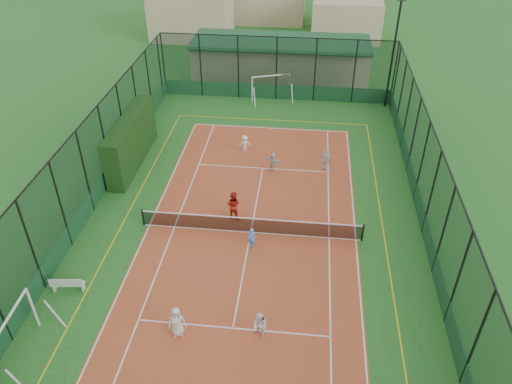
# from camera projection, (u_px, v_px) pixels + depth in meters

# --- Properties ---
(ground) EXTENTS (300.00, 300.00, 0.00)m
(ground) POSITION_uv_depth(u_px,v_px,m) (251.00, 232.00, 26.34)
(ground) COLOR #255C1F
(ground) RESTS_ON ground
(court_slab) EXTENTS (11.17, 23.97, 0.01)m
(court_slab) POSITION_uv_depth(u_px,v_px,m) (251.00, 232.00, 26.33)
(court_slab) COLOR #A83D25
(court_slab) RESTS_ON ground
(tennis_net) EXTENTS (11.67, 0.12, 1.06)m
(tennis_net) POSITION_uv_depth(u_px,v_px,m) (251.00, 225.00, 26.03)
(tennis_net) COLOR black
(tennis_net) RESTS_ON ground
(perimeter_fence) EXTENTS (18.12, 34.12, 5.00)m
(perimeter_fence) POSITION_uv_depth(u_px,v_px,m) (250.00, 194.00, 24.90)
(perimeter_fence) COLOR black
(perimeter_fence) RESTS_ON ground
(floodlight_ne) EXTENTS (0.60, 0.26, 8.25)m
(floodlight_ne) POSITION_uv_depth(u_px,v_px,m) (393.00, 54.00, 36.72)
(floodlight_ne) COLOR black
(floodlight_ne) RESTS_ON ground
(clubhouse) EXTENTS (15.20, 7.20, 3.15)m
(clubhouse) POSITION_uv_depth(u_px,v_px,m) (281.00, 58.00, 43.36)
(clubhouse) COLOR tan
(clubhouse) RESTS_ON ground
(hedge_left) EXTENTS (1.06, 7.06, 3.09)m
(hedge_left) POSITION_uv_depth(u_px,v_px,m) (131.00, 141.00, 31.31)
(hedge_left) COLOR black
(hedge_left) RESTS_ON ground
(white_bench) EXTENTS (1.55, 0.59, 0.85)m
(white_bench) POSITION_uv_depth(u_px,v_px,m) (68.00, 283.00, 22.70)
(white_bench) COLOR white
(white_bench) RESTS_ON ground
(futsal_goal_near) EXTENTS (3.41, 1.11, 2.18)m
(futsal_goal_near) POSITION_uv_depth(u_px,v_px,m) (14.00, 340.00, 19.31)
(futsal_goal_near) COLOR white
(futsal_goal_near) RESTS_ON ground
(futsal_goal_far) EXTENTS (3.27, 1.92, 2.03)m
(futsal_goal_far) POSITION_uv_depth(u_px,v_px,m) (271.00, 88.00, 39.44)
(futsal_goal_far) COLOR white
(futsal_goal_far) RESTS_ON ground
(child_near_left) EXTENTS (0.82, 0.64, 1.49)m
(child_near_left) POSITION_uv_depth(u_px,v_px,m) (177.00, 322.00, 20.45)
(child_near_left) COLOR silver
(child_near_left) RESTS_ON court_slab
(child_near_mid) EXTENTS (0.48, 0.37, 1.19)m
(child_near_mid) POSITION_uv_depth(u_px,v_px,m) (252.00, 239.00, 24.99)
(child_near_mid) COLOR #5490EE
(child_near_mid) RESTS_ON court_slab
(child_near_right) EXTENTS (0.81, 0.77, 1.31)m
(child_near_right) POSITION_uv_depth(u_px,v_px,m) (260.00, 326.00, 20.41)
(child_near_right) COLOR white
(child_near_right) RESTS_ON court_slab
(child_far_left) EXTENTS (0.82, 0.56, 1.18)m
(child_far_left) POSITION_uv_depth(u_px,v_px,m) (245.00, 143.00, 32.96)
(child_far_left) COLOR white
(child_far_left) RESTS_ON court_slab
(child_far_right) EXTENTS (0.94, 0.78, 1.50)m
(child_far_right) POSITION_uv_depth(u_px,v_px,m) (326.00, 160.00, 30.92)
(child_far_right) COLOR white
(child_far_right) RESTS_ON court_slab
(child_far_back) EXTENTS (1.22, 0.62, 1.25)m
(child_far_back) POSITION_uv_depth(u_px,v_px,m) (273.00, 162.00, 30.98)
(child_far_back) COLOR silver
(child_far_back) RESTS_ON court_slab
(coach) EXTENTS (0.93, 0.79, 1.66)m
(coach) POSITION_uv_depth(u_px,v_px,m) (233.00, 205.00, 26.93)
(coach) COLOR #AC2112
(coach) RESTS_ON court_slab
(tennis_balls) EXTENTS (4.35, 1.50, 0.07)m
(tennis_balls) POSITION_uv_depth(u_px,v_px,m) (239.00, 215.00, 27.49)
(tennis_balls) COLOR #CCE033
(tennis_balls) RESTS_ON court_slab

